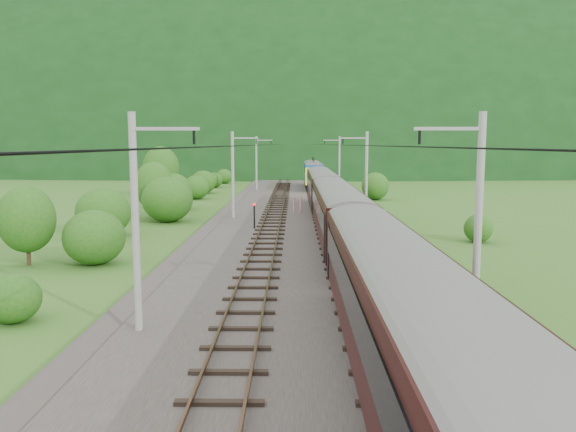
{
  "coord_description": "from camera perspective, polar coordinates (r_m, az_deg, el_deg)",
  "views": [
    {
      "loc": [
        -0.4,
        -20.07,
        7.17
      ],
      "look_at": [
        -0.85,
        15.37,
        2.6
      ],
      "focal_mm": 35.0,
      "sensor_mm": 36.0,
      "label": 1
    }
  ],
  "objects": [
    {
      "name": "ground",
      "position": [
        21.31,
        1.8,
        -12.31
      ],
      "size": [
        600.0,
        600.0,
        0.0
      ],
      "primitive_type": "plane",
      "color": "#345A1C",
      "rests_on": "ground"
    },
    {
      "name": "railbed",
      "position": [
        30.88,
        1.46,
        -5.8
      ],
      "size": [
        14.0,
        220.0,
        0.3
      ],
      "primitive_type": "cube",
      "color": "#38332D",
      "rests_on": "ground"
    },
    {
      "name": "track_left",
      "position": [
        30.89,
        -3.01,
        -5.38
      ],
      "size": [
        2.4,
        220.0,
        0.27
      ],
      "color": "brown",
      "rests_on": "railbed"
    },
    {
      "name": "track_right",
      "position": [
        30.96,
        5.93,
        -5.38
      ],
      "size": [
        2.4,
        220.0,
        0.27
      ],
      "color": "brown",
      "rests_on": "railbed"
    },
    {
      "name": "catenary_left",
      "position": [
        52.45,
        -5.55,
        4.39
      ],
      "size": [
        2.54,
        192.28,
        8.0
      ],
      "color": "gray",
      "rests_on": "railbed"
    },
    {
      "name": "catenary_right",
      "position": [
        52.54,
        7.88,
        4.36
      ],
      "size": [
        2.54,
        192.28,
        8.0
      ],
      "color": "gray",
      "rests_on": "railbed"
    },
    {
      "name": "overhead_wires",
      "position": [
        30.07,
        1.5,
        7.21
      ],
      "size": [
        4.83,
        198.0,
        0.03
      ],
      "color": "black",
      "rests_on": "ground"
    },
    {
      "name": "mountain_main",
      "position": [
        280.16,
        0.81,
        5.88
      ],
      "size": [
        504.0,
        360.0,
        244.0
      ],
      "primitive_type": "ellipsoid",
      "color": "black",
      "rests_on": "ground"
    },
    {
      "name": "mountain_ridge",
      "position": [
        341.76,
        -19.86,
        5.71
      ],
      "size": [
        336.0,
        280.0,
        132.0
      ],
      "primitive_type": "ellipsoid",
      "color": "black",
      "rests_on": "ground"
    },
    {
      "name": "train",
      "position": [
        15.3,
        11.35,
        -7.4
      ],
      "size": [
        2.77,
        155.07,
        4.8
      ],
      "color": "black",
      "rests_on": "ground"
    },
    {
      "name": "hazard_post_near",
      "position": [
        56.38,
        0.59,
        1.14
      ],
      "size": [
        0.17,
        0.17,
        1.55
      ],
      "primitive_type": "cylinder",
      "color": "red",
      "rests_on": "railbed"
    },
    {
      "name": "hazard_post_far",
      "position": [
        55.97,
        1.27,
        1.14
      ],
      "size": [
        0.18,
        0.18,
        1.65
      ],
      "primitive_type": "cylinder",
      "color": "red",
      "rests_on": "railbed"
    },
    {
      "name": "signal",
      "position": [
        45.79,
        -3.44,
        0.25
      ],
      "size": [
        0.23,
        0.23,
        2.09
      ],
      "color": "black",
      "rests_on": "railbed"
    },
    {
      "name": "vegetation_left",
      "position": [
        45.93,
        -17.1,
        0.98
      ],
      "size": [
        12.06,
        150.74,
        6.86
      ],
      "color": "#195215",
      "rests_on": "ground"
    },
    {
      "name": "vegetation_right",
      "position": [
        37.16,
        19.55,
        -2.0
      ],
      "size": [
        7.93,
        93.5,
        3.18
      ],
      "color": "#195215",
      "rests_on": "ground"
    }
  ]
}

